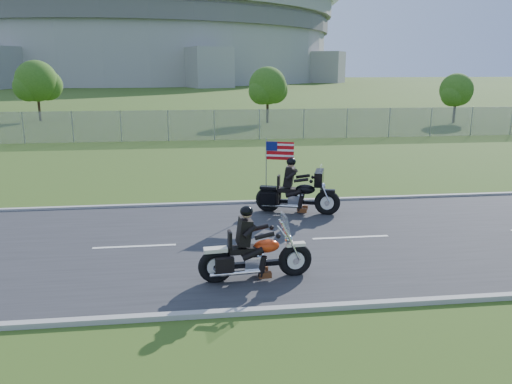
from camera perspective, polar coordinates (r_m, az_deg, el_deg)
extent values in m
plane|color=#304C17|center=(13.79, -5.39, -6.02)|extent=(420.00, 420.00, 0.00)
cube|color=#28282B|center=(13.78, -5.39, -5.95)|extent=(120.00, 8.00, 0.04)
cube|color=#9E9B93|center=(17.63, -5.81, -1.35)|extent=(120.00, 0.18, 0.12)
cube|color=#9E9B93|center=(10.06, -4.65, -13.70)|extent=(120.00, 0.18, 0.12)
cube|color=gray|center=(33.49, -15.19, 7.26)|extent=(60.00, 0.03, 2.00)
cylinder|color=#A3A099|center=(184.08, -13.68, 15.42)|extent=(130.00, 130.00, 20.00)
cylinder|color=#605E5B|center=(184.41, -13.81, 17.59)|extent=(132.00, 132.00, 4.00)
cylinder|color=#A3A099|center=(184.90, -13.93, 19.44)|extent=(134.00, 134.00, 6.00)
cylinder|color=#382316|center=(43.54, 1.32, 9.57)|extent=(0.22, 0.22, 2.52)
sphere|color=#2D5416|center=(43.43, 1.34, 12.06)|extent=(3.20, 3.20, 3.20)
sphere|color=#2D5416|center=(44.02, 2.08, 11.61)|extent=(2.40, 2.40, 2.40)
sphere|color=#2D5416|center=(42.98, 0.66, 11.44)|extent=(2.24, 2.24, 2.24)
cylinder|color=#382316|center=(49.02, -23.56, 9.10)|extent=(0.22, 0.22, 2.80)
sphere|color=#2D5416|center=(48.92, -23.81, 11.54)|extent=(3.60, 3.60, 3.60)
sphere|color=#2D5416|center=(49.25, -22.77, 11.18)|extent=(2.70, 2.70, 2.70)
sphere|color=#2D5416|center=(48.68, -24.62, 10.86)|extent=(2.52, 2.52, 2.52)
cylinder|color=#382316|center=(46.76, 21.73, 8.73)|extent=(0.22, 0.22, 2.24)
sphere|color=#2D5416|center=(46.66, 21.92, 10.78)|extent=(2.80, 2.80, 2.80)
sphere|color=#2D5416|center=(47.31, 22.25, 10.40)|extent=(2.10, 2.10, 2.10)
sphere|color=#2D5416|center=(46.14, 21.54, 10.29)|extent=(1.96, 1.96, 1.96)
torus|color=black|center=(11.65, 4.49, -7.73)|extent=(0.82, 0.26, 0.80)
torus|color=black|center=(11.30, -4.61, -8.45)|extent=(0.82, 0.26, 0.80)
ellipsoid|color=red|center=(11.35, 1.20, -6.19)|extent=(0.63, 0.40, 0.30)
cube|color=black|center=(11.25, -1.62, -6.60)|extent=(0.62, 0.38, 0.13)
cube|color=black|center=(11.12, -1.36, -4.55)|extent=(0.30, 0.45, 0.60)
sphere|color=black|center=(10.99, -1.09, -2.23)|extent=(0.32, 0.32, 0.29)
cube|color=silver|center=(11.28, 3.36, -3.54)|extent=(0.09, 0.50, 0.43)
torus|color=black|center=(16.42, 8.14, -1.21)|extent=(0.87, 0.46, 0.85)
torus|color=black|center=(16.62, 1.41, -0.88)|extent=(0.87, 0.46, 0.85)
ellipsoid|color=black|center=(16.37, 5.66, 0.31)|extent=(0.73, 0.55, 0.32)
cube|color=black|center=(16.44, 3.59, 0.25)|extent=(0.71, 0.52, 0.14)
cube|color=black|center=(16.33, 3.81, 1.77)|extent=(0.40, 0.52, 0.63)
sphere|color=black|center=(16.23, 4.04, 3.46)|extent=(0.39, 0.39, 0.31)
cube|color=black|center=(16.24, 7.23, 1.61)|extent=(0.53, 0.95, 0.46)
cube|color=#B70C11|center=(16.45, 2.76, 4.72)|extent=(0.88, 0.31, 0.60)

